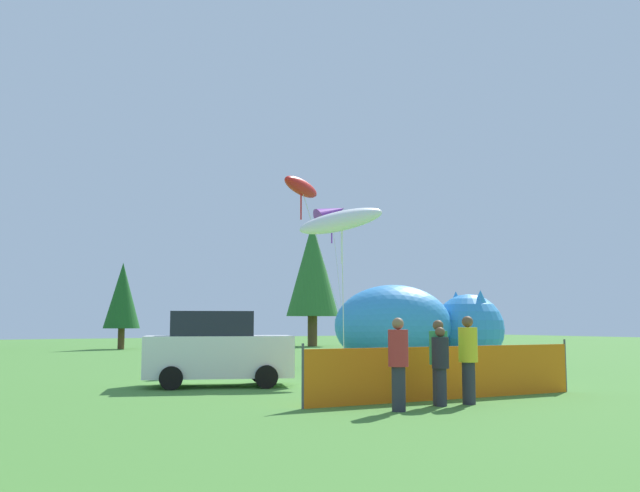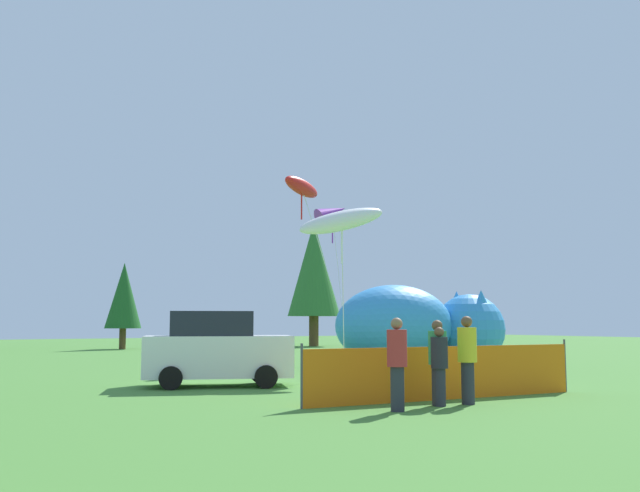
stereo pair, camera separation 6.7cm
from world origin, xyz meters
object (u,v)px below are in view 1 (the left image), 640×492
at_px(inflatable_cat, 416,329).
at_px(kite_purple_delta, 332,214).
at_px(folding_chair, 512,364).
at_px(spectator_in_green_shirt, 439,359).
at_px(spectator_in_black_shirt, 398,360).
at_px(kite_red_lizard, 301,188).
at_px(parked_car, 217,349).
at_px(spectator_in_blue_shirt, 440,363).
at_px(spectator_in_yellow_shirt, 468,356).
at_px(kite_white_ghost, 342,221).

distance_m(inflatable_cat, kite_purple_delta, 6.58).
height_order(folding_chair, kite_purple_delta, kite_purple_delta).
height_order(spectator_in_green_shirt, spectator_in_black_shirt, spectator_in_black_shirt).
xyz_separation_m(inflatable_cat, kite_purple_delta, (-1.16, 4.21, 4.92)).
xyz_separation_m(inflatable_cat, spectator_in_black_shirt, (-9.18, -10.62, -0.47)).
bearing_deg(folding_chair, kite_red_lizard, 156.83).
bearing_deg(parked_car, spectator_in_green_shirt, -49.64).
bearing_deg(parked_car, kite_red_lizard, 67.64).
relative_size(inflatable_cat, spectator_in_blue_shirt, 4.56).
relative_size(folding_chair, inflatable_cat, 0.12).
bearing_deg(spectator_in_green_shirt, spectator_in_black_shirt, -164.77).
distance_m(folding_chair, spectator_in_green_shirt, 5.73).
bearing_deg(spectator_in_blue_shirt, spectator_in_green_shirt, 62.31).
distance_m(parked_car, kite_purple_delta, 13.16).
bearing_deg(parked_car, spectator_in_yellow_shirt, -45.23).
bearing_deg(spectator_in_yellow_shirt, folding_chair, 33.99).
bearing_deg(folding_chair, spectator_in_yellow_shirt, -83.61).
distance_m(inflatable_cat, spectator_in_black_shirt, 14.05).
bearing_deg(spectator_in_green_shirt, kite_purple_delta, 65.13).
bearing_deg(kite_purple_delta, spectator_in_black_shirt, -118.41).
bearing_deg(spectator_in_yellow_shirt, spectator_in_black_shirt, -175.01).
bearing_deg(spectator_in_black_shirt, kite_white_ghost, 64.49).
distance_m(folding_chair, kite_red_lizard, 11.99).
distance_m(spectator_in_green_shirt, spectator_in_blue_shirt, 0.17).
xyz_separation_m(spectator_in_yellow_shirt, spectator_in_black_shirt, (-1.95, -0.17, -0.02)).
relative_size(kite_purple_delta, kite_red_lizard, 0.94).
bearing_deg(spectator_in_green_shirt, kite_white_ghost, 73.15).
bearing_deg(kite_purple_delta, spectator_in_yellow_shirt, -112.50).
height_order(kite_purple_delta, kite_red_lizard, kite_red_lizard).
bearing_deg(kite_purple_delta, inflatable_cat, -74.63).
bearing_deg(spectator_in_black_shirt, folding_chair, 26.26).
bearing_deg(kite_red_lizard, inflatable_cat, -35.37).
bearing_deg(parked_car, kite_white_ghost, 24.93).
bearing_deg(kite_red_lizard, spectator_in_green_shirt, -108.22).
height_order(parked_car, kite_white_ghost, kite_white_ghost).
bearing_deg(kite_purple_delta, folding_chair, -98.25).
xyz_separation_m(spectator_in_blue_shirt, kite_purple_delta, (6.78, 14.61, 5.49)).
relative_size(spectator_in_black_shirt, kite_white_ghost, 0.32).
relative_size(folding_chair, kite_red_lizard, 0.12).
relative_size(spectator_in_yellow_shirt, kite_white_ghost, 0.33).
relative_size(kite_white_ghost, kite_purple_delta, 0.77).
xyz_separation_m(folding_chair, spectator_in_yellow_shirt, (-4.37, -2.95, 0.45)).
xyz_separation_m(parked_car, kite_purple_delta, (8.82, 8.14, 5.39)).
relative_size(folding_chair, kite_white_ghost, 0.17).
bearing_deg(kite_white_ghost, kite_purple_delta, 59.19).
bearing_deg(kite_red_lizard, spectator_in_black_shirt, -112.77).
bearing_deg(spectator_in_black_shirt, inflatable_cat, 49.18).
height_order(kite_white_ghost, kite_red_lizard, kite_red_lizard).
distance_m(kite_white_ghost, kite_red_lizard, 7.06).
bearing_deg(spectator_in_black_shirt, kite_purple_delta, 61.59).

